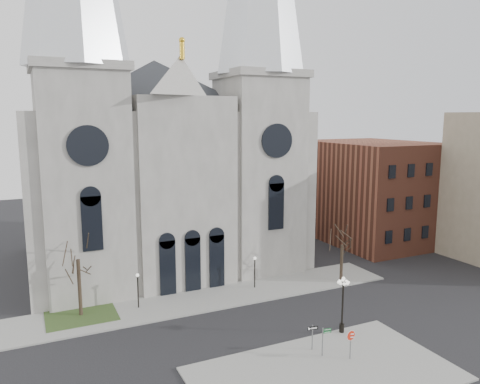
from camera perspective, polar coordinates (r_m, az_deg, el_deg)
name	(u,v)px	position (r m, az deg, el deg)	size (l,w,h in m)	color
ground	(253,351)	(37.32, 1.56, -18.83)	(160.00, 160.00, 0.00)	black
sidewalk_near	(324,374)	(34.93, 10.25, -20.98)	(18.00, 10.00, 0.14)	gray
sidewalk_far	(202,299)	(46.46, -4.70, -12.90)	(40.00, 6.00, 0.14)	gray
grass_patch	(81,316)	(45.09, -18.80, -14.07)	(6.00, 5.00, 0.18)	#2C481F
cathedral	(163,108)	(54.32, -9.41, 10.10)	(33.00, 26.66, 54.00)	gray
bg_building_brick	(372,191)	(69.02, 15.79, 0.10)	(14.00, 18.00, 14.00)	brown
tree_left	(78,256)	(43.26, -19.18, -7.36)	(3.20, 3.20, 7.50)	black
tree_right	(342,243)	(50.36, 12.36, -6.04)	(3.20, 3.20, 6.00)	black
ped_lamp_left	(138,285)	(44.53, -12.36, -10.98)	(0.32, 0.32, 3.26)	black
ped_lamp_right	(255,267)	(48.36, 1.81, -9.11)	(0.32, 0.32, 3.26)	black
stop_sign	(351,338)	(36.22, 13.35, -16.94)	(0.76, 0.28, 2.21)	slate
globe_lamp	(343,298)	(39.50, 12.43, -12.46)	(1.26, 1.26, 4.72)	black
one_way_sign	(312,333)	(37.07, 8.82, -16.59)	(0.85, 0.18, 1.95)	slate
street_name_sign	(324,339)	(36.37, 10.17, -17.25)	(0.69, 0.17, 2.17)	slate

